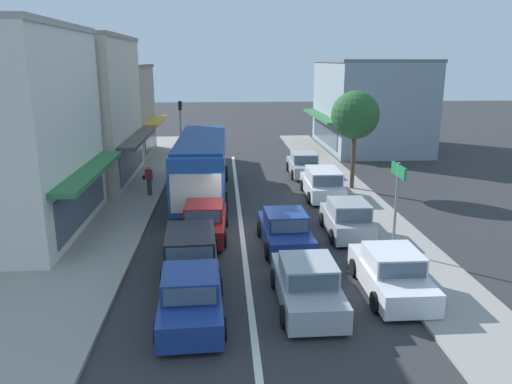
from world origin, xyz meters
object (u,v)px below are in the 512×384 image
(sedan_queue_far_back, at_px, (191,297))
(traffic_light_downstreet, at_px, (180,119))
(city_bus, at_px, (202,162))
(sedan_adjacent_lane_trail, at_px, (285,231))
(street_tree_right, at_px, (355,115))
(sedan_adjacent_lane_lead, at_px, (307,285))
(pedestrian_with_handbag_near, at_px, (149,178))
(parked_wagon_kerb_third, at_px, (322,184))
(parked_sedan_kerb_front, at_px, (391,273))
(parked_sedan_kerb_rear, at_px, (304,165))
(directional_road_sign, at_px, (397,187))
(sedan_behind_bus_near, at_px, (205,221))
(parked_hatchback_kerb_second, at_px, (347,219))
(wagon_behind_bus_mid, at_px, (191,252))

(sedan_queue_far_back, distance_m, traffic_light_downstreet, 25.84)
(city_bus, height_order, sedan_queue_far_back, city_bus)
(sedan_adjacent_lane_trail, xyz_separation_m, traffic_light_downstreet, (-5.62, 20.13, 2.19))
(sedan_queue_far_back, bearing_deg, street_tree_right, 59.62)
(sedan_adjacent_lane_lead, bearing_deg, pedestrian_with_handbag_near, 116.94)
(traffic_light_downstreet, bearing_deg, pedestrian_with_handbag_near, -93.75)
(parked_wagon_kerb_third, distance_m, street_tree_right, 4.26)
(sedan_adjacent_lane_trail, distance_m, parked_wagon_kerb_third, 7.87)
(traffic_light_downstreet, xyz_separation_m, street_tree_right, (10.55, -11.46, 1.40))
(parked_sedan_kerb_front, bearing_deg, sedan_adjacent_lane_lead, -166.77)
(parked_sedan_kerb_rear, xyz_separation_m, traffic_light_downstreet, (-8.40, 7.47, 2.19))
(directional_road_sign, bearing_deg, sedan_queue_far_back, -149.51)
(traffic_light_downstreet, bearing_deg, sedan_behind_bus_near, -82.71)
(sedan_adjacent_lane_trail, bearing_deg, sedan_adjacent_lane_lead, -89.28)
(sedan_adjacent_lane_trail, relative_size, traffic_light_downstreet, 1.02)
(sedan_queue_far_back, distance_m, parked_sedan_kerb_rear, 19.19)
(parked_hatchback_kerb_second, bearing_deg, parked_sedan_kerb_front, -89.13)
(traffic_light_downstreet, height_order, pedestrian_with_handbag_near, traffic_light_downstreet)
(parked_wagon_kerb_third, bearing_deg, directional_road_sign, -82.82)
(street_tree_right, bearing_deg, parked_sedan_kerb_rear, 118.33)
(wagon_behind_bus_mid, height_order, parked_hatchback_kerb_second, wagon_behind_bus_mid)
(street_tree_right, bearing_deg, parked_sedan_kerb_front, -99.04)
(city_bus, relative_size, wagon_behind_bus_mid, 2.38)
(parked_sedan_kerb_front, height_order, street_tree_right, street_tree_right)
(city_bus, relative_size, sedan_behind_bus_near, 2.56)
(sedan_behind_bus_near, xyz_separation_m, parked_wagon_kerb_third, (6.17, 5.91, 0.08))
(parked_sedan_kerb_rear, bearing_deg, pedestrian_with_handbag_near, -152.40)
(wagon_behind_bus_mid, relative_size, parked_wagon_kerb_third, 1.01)
(sedan_adjacent_lane_trail, bearing_deg, traffic_light_downstreet, 105.61)
(parked_sedan_kerb_front, bearing_deg, directional_road_sign, 69.96)
(sedan_behind_bus_near, relative_size, directional_road_sign, 1.18)
(pedestrian_with_handbag_near, bearing_deg, sedan_adjacent_lane_lead, -63.06)
(sedan_behind_bus_near, bearing_deg, parked_wagon_kerb_third, 43.77)
(city_bus, xyz_separation_m, street_tree_right, (8.49, 0.68, 2.38))
(parked_wagon_kerb_third, xyz_separation_m, street_tree_right, (1.99, 1.37, 3.51))
(sedan_adjacent_lane_lead, distance_m, sedan_behind_bus_near, 7.13)
(sedan_adjacent_lane_lead, relative_size, parked_hatchback_kerb_second, 1.13)
(parked_hatchback_kerb_second, xyz_separation_m, directional_road_sign, (1.22, -2.33, 1.97))
(city_bus, bearing_deg, parked_sedan_kerb_front, -62.33)
(sedan_adjacent_lane_trail, height_order, sedan_behind_bus_near, same)
(wagon_behind_bus_mid, relative_size, street_tree_right, 0.81)
(parked_wagon_kerb_third, height_order, parked_sedan_kerb_rear, parked_wagon_kerb_third)
(sedan_adjacent_lane_lead, distance_m, parked_hatchback_kerb_second, 6.68)
(sedan_behind_bus_near, height_order, parked_wagon_kerb_third, parked_wagon_kerb_third)
(sedan_adjacent_lane_trail, xyz_separation_m, directional_road_sign, (4.01, -1.16, 2.01))
(wagon_behind_bus_mid, xyz_separation_m, parked_sedan_kerb_front, (6.45, -2.02, -0.08))
(pedestrian_with_handbag_near, bearing_deg, parked_wagon_kerb_third, -3.33)
(city_bus, xyz_separation_m, traffic_light_downstreet, (-2.06, 12.14, 0.97))
(traffic_light_downstreet, bearing_deg, parked_sedan_kerb_rear, -41.65)
(sedan_behind_bus_near, relative_size, street_tree_right, 0.76)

